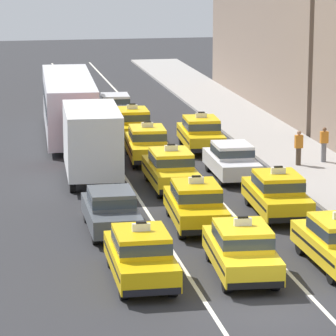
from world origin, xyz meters
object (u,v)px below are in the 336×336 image
object	(u,v)px
taxi_center_nearest	(242,249)
pedestrian_near_crosswalk	(324,144)
sedan_center_sixth	(115,107)
taxi_right_second	(277,193)
taxi_center_fourth	(147,143)
pedestrian_mid_block	(299,148)
taxi_left_nearest	(141,254)
box_truck_left_third	(91,139)
taxi_center_fifth	(132,123)
taxi_center_second	(196,203)
taxi_center_third	(171,168)
bus_left_fourth	(69,103)
sedan_right_third	(232,160)
sedan_left_second	(111,209)
taxi_right_fourth	(201,133)

from	to	relation	value
taxi_center_nearest	pedestrian_near_crosswalk	size ratio (longest dim) A/B	2.83
sedan_center_sixth	taxi_right_second	world-z (taller)	taxi_right_second
taxi_center_fourth	pedestrian_mid_block	size ratio (longest dim) A/B	2.88
taxi_left_nearest	taxi_center_fourth	size ratio (longest dim) A/B	0.98
box_truck_left_third	taxi_center_fifth	xyz separation A→B (m)	(3.11, 8.41, -0.90)
taxi_center_nearest	taxi_center_fourth	distance (m)	17.16
taxi_center_second	taxi_center_fifth	bearing A→B (deg)	89.31
taxi_left_nearest	taxi_center_third	size ratio (longest dim) A/B	1.00
taxi_left_nearest	taxi_right_second	size ratio (longest dim) A/B	0.99
taxi_left_nearest	pedestrian_mid_block	size ratio (longest dim) A/B	2.84
sedan_center_sixth	bus_left_fourth	bearing A→B (deg)	-125.54
taxi_left_nearest	sedan_right_third	world-z (taller)	taxi_left_nearest
sedan_left_second	bus_left_fourth	xyz separation A→B (m)	(0.17, 18.30, 0.97)
box_truck_left_third	bus_left_fourth	world-z (taller)	box_truck_left_third
pedestrian_near_crosswalk	sedan_right_third	bearing A→B (deg)	-159.38
sedan_center_sixth	taxi_right_second	xyz separation A→B (m)	(3.32, -21.49, 0.03)
sedan_left_second	pedestrian_mid_block	bearing A→B (deg)	41.66
taxi_center_third	taxi_left_nearest	bearing A→B (deg)	-105.25
taxi_center_second	taxi_center_fifth	size ratio (longest dim) A/B	1.01
sedan_right_third	pedestrian_mid_block	bearing A→B (deg)	21.58
bus_left_fourth	taxi_center_nearest	world-z (taller)	bus_left_fourth
sedan_left_second	taxi_center_fourth	distance (m)	12.04
taxi_center_third	taxi_right_fourth	size ratio (longest dim) A/B	0.99
taxi_center_third	sedan_right_third	bearing A→B (deg)	24.44
sedan_left_second	pedestrian_mid_block	xyz separation A→B (m)	(9.89, 8.80, 0.12)
taxi_right_second	taxi_right_fourth	distance (m)	12.59
sedan_center_sixth	taxi_right_second	bearing A→B (deg)	-81.23
sedan_left_second	taxi_center_fifth	bearing A→B (deg)	78.76
taxi_right_second	sedan_right_third	xyz separation A→B (m)	(-0.19, 6.31, -0.03)
sedan_left_second	taxi_center_nearest	xyz separation A→B (m)	(3.40, -5.57, 0.03)
bus_left_fourth	pedestrian_near_crosswalk	xyz separation A→B (m)	(11.10, -9.04, -0.84)
taxi_right_second	taxi_center_fourth	bearing A→B (deg)	107.37
taxi_center_third	taxi_center_fourth	distance (m)	5.55
taxi_center_nearest	box_truck_left_third	bearing A→B (deg)	102.65
bus_left_fourth	taxi_center_fourth	size ratio (longest dim) A/B	2.43
taxi_center_fourth	taxi_right_fourth	distance (m)	3.73
pedestrian_near_crosswalk	taxi_right_second	bearing A→B (deg)	-120.06
box_truck_left_third	taxi_right_second	size ratio (longest dim) A/B	1.52
taxi_center_third	pedestrian_near_crosswalk	world-z (taller)	taxi_center_third
taxi_right_fourth	pedestrian_near_crosswalk	world-z (taller)	taxi_right_fourth
taxi_left_nearest	sedan_center_sixth	distance (m)	28.33
box_truck_left_third	pedestrian_mid_block	size ratio (longest dim) A/B	4.37
sedan_center_sixth	sedan_right_third	distance (m)	15.50
sedan_center_sixth	taxi_right_second	size ratio (longest dim) A/B	0.95
taxi_left_nearest	taxi_right_fourth	world-z (taller)	same
sedan_right_third	pedestrian_near_crosswalk	xyz separation A→B (m)	(4.91, 1.85, 0.14)
taxi_left_nearest	taxi_center_second	bearing A→B (deg)	62.54
taxi_right_fourth	sedan_right_third	bearing A→B (deg)	-89.93
sedan_left_second	sedan_center_sixth	xyz separation A→B (m)	(3.24, 22.59, 0.00)
taxi_right_second	sedan_left_second	bearing A→B (deg)	-170.46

